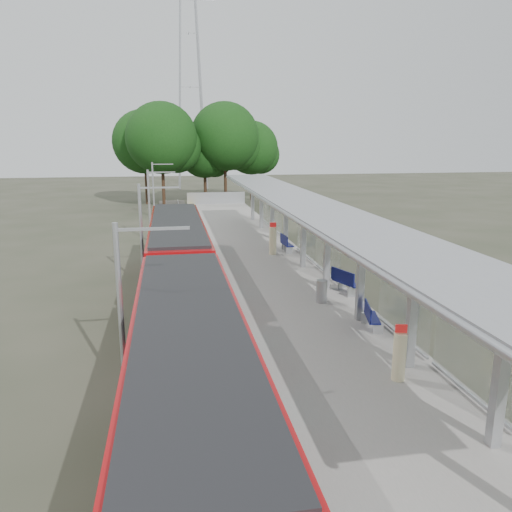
{
  "coord_description": "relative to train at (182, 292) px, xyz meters",
  "views": [
    {
      "loc": [
        -4.84,
        -6.72,
        7.6
      ],
      "look_at": [
        -0.96,
        15.44,
        2.3
      ],
      "focal_mm": 35.0,
      "sensor_mm": 36.0,
      "label": 1
    }
  ],
  "objects": [
    {
      "name": "catenary_masts",
      "position": [
        -1.72,
        7.76,
        0.86
      ],
      "size": [
        2.08,
        48.16,
        5.4
      ],
      "color": "#9EA0A5",
      "rests_on": "ground"
    },
    {
      "name": "bench_mid",
      "position": [
        7.11,
        2.03,
        -0.51
      ],
      "size": [
        0.97,
        1.57,
        1.03
      ],
      "rotation": [
        0.0,
        0.0,
        0.36
      ],
      "color": "#101451",
      "rests_on": "platform"
    },
    {
      "name": "tactile_strip",
      "position": [
        1.95,
        8.76,
        -1.04
      ],
      "size": [
        0.6,
        50.0,
        0.02
      ],
      "primitive_type": "cube",
      "color": "gold",
      "rests_on": "platform"
    },
    {
      "name": "info_pillar_far",
      "position": [
        5.54,
        9.92,
        -0.24
      ],
      "size": [
        0.42,
        0.42,
        1.89
      ],
      "rotation": [
        0.0,
        0.0,
        -0.02
      ],
      "color": "beige",
      "rests_on": "platform"
    },
    {
      "name": "canopy",
      "position": [
        6.11,
        4.95,
        2.15
      ],
      "size": [
        3.27,
        38.0,
        3.66
      ],
      "color": "#9EA0A5",
      "rests_on": "platform"
    },
    {
      "name": "litter_bin",
      "position": [
        5.73,
        0.97,
        -0.58
      ],
      "size": [
        0.46,
        0.46,
        0.93
      ],
      "primitive_type": "cylinder",
      "rotation": [
        0.0,
        0.0,
        -0.02
      ],
      "color": "#9EA0A5",
      "rests_on": "platform"
    },
    {
      "name": "info_pillar_near",
      "position": [
        5.81,
        -5.98,
        -0.34
      ],
      "size": [
        0.37,
        0.37,
        1.64
      ],
      "rotation": [
        0.0,
        0.0,
        -0.22
      ],
      "color": "beige",
      "rests_on": "platform"
    },
    {
      "name": "end_fence",
      "position": [
        4.5,
        33.71,
        -0.45
      ],
      "size": [
        6.0,
        0.1,
        1.2
      ],
      "primitive_type": "cube",
      "color": "#9EA0A5",
      "rests_on": "platform"
    },
    {
      "name": "trackbed",
      "position": [
        -0.0,
        8.76,
        -1.93
      ],
      "size": [
        3.0,
        70.0,
        0.24
      ],
      "primitive_type": "cube",
      "color": "#59544C",
      "rests_on": "ground"
    },
    {
      "name": "bench_far",
      "position": [
        6.45,
        10.49,
        -0.52
      ],
      "size": [
        0.52,
        1.5,
        1.01
      ],
      "rotation": [
        0.0,
        0.0,
        0.05
      ],
      "color": "#101451",
      "rests_on": "platform"
    },
    {
      "name": "train",
      "position": [
        0.0,
        0.0,
        0.0
      ],
      "size": [
        2.74,
        27.6,
        3.62
      ],
      "color": "black",
      "rests_on": "ground"
    },
    {
      "name": "bench_near",
      "position": [
        6.55,
        -2.17,
        -0.57
      ],
      "size": [
        0.72,
        1.41,
        0.92
      ],
      "rotation": [
        0.0,
        0.0,
        -0.24
      ],
      "color": "#101451",
      "rests_on": "platform"
    },
    {
      "name": "platform",
      "position": [
        4.5,
        8.76,
        -1.55
      ],
      "size": [
        6.0,
        50.0,
        1.0
      ],
      "primitive_type": "cube",
      "color": "gray",
      "rests_on": "ground"
    },
    {
      "name": "tree_cluster",
      "position": [
        2.88,
        41.65,
        5.21
      ],
      "size": [
        19.83,
        12.76,
        11.84
      ],
      "color": "#382316",
      "rests_on": "ground"
    },
    {
      "name": "pylon",
      "position": [
        3.5,
        61.76,
        16.95
      ],
      "size": [
        8.0,
        4.0,
        38.0
      ],
      "primitive_type": null,
      "color": "#9EA0A5",
      "rests_on": "ground"
    }
  ]
}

